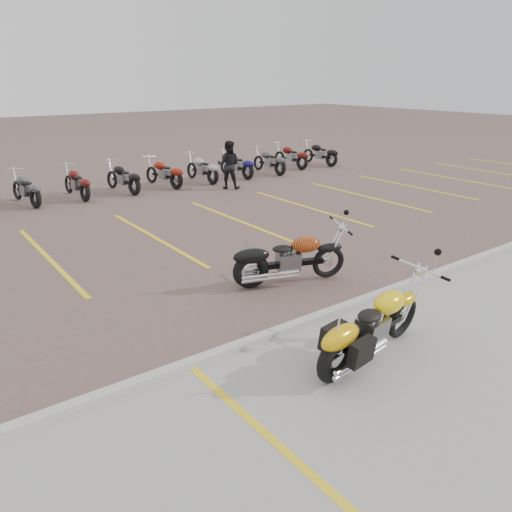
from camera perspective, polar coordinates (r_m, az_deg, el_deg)
The scene contains 9 objects.
ground at distance 10.12m, azimuth -1.66°, elevation -3.51°, with size 100.00×100.00×0.00m, color brown.
concrete_apron at distance 7.33m, azimuth 19.51°, elevation -14.62°, with size 60.00×5.00×0.01m, color #9E9B93.
curb at distance 8.68m, azimuth 5.94°, elevation -7.36°, with size 60.00×0.18×0.12m, color #ADAAA3.
parking_stripes at distance 13.41m, azimuth -11.45°, elevation 2.06°, with size 38.00×5.50×0.01m, color yellow, non-canonical shape.
apron_stripe at distance 5.90m, azimuth 5.46°, elevation -23.03°, with size 0.12×5.00×0.00m, color yellow.
yellow_cruiser at distance 7.62m, azimuth 12.61°, elevation -8.12°, with size 2.47×0.54×1.02m.
flame_cruiser at distance 10.13m, azimuth 3.56°, elevation -0.53°, with size 2.33×0.93×0.99m.
person_b at distance 18.93m, azimuth -3.15°, elevation 10.36°, with size 0.86×0.67×1.78m, color black.
bg_bike_row at distance 19.05m, azimuth -15.17°, elevation 8.73°, with size 20.60×2.05×1.10m.
Camera 1 is at (-5.26, -7.66, 4.03)m, focal length 35.00 mm.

